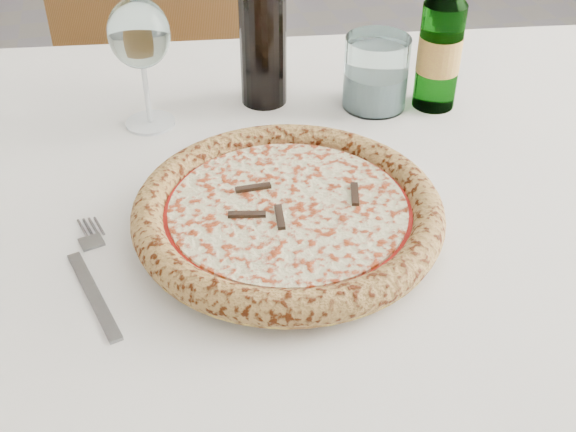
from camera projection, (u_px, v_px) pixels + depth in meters
name	position (u px, v px, depth m)	size (l,w,h in m)	color
dining_table	(270.00, 237.00, 0.93)	(1.56, 1.05, 0.76)	brown
chair_far	(156.00, 72.00, 1.62)	(0.45, 0.45, 0.93)	brown
plate	(288.00, 224.00, 0.79)	(0.30, 0.30, 0.02)	white
pizza	(288.00, 211.00, 0.78)	(0.34, 0.34, 0.04)	#EBCA5B
fork	(93.00, 277.00, 0.73)	(0.05, 0.20, 0.00)	slate
wine_glass	(139.00, 37.00, 0.91)	(0.08, 0.08, 0.18)	white
tumbler	(376.00, 77.00, 1.00)	(0.09, 0.09, 0.10)	silver
beer_bottle	(441.00, 44.00, 0.97)	(0.06, 0.06, 0.23)	#307F2F
wine_bottle	(263.00, 26.00, 0.97)	(0.06, 0.06, 0.26)	black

